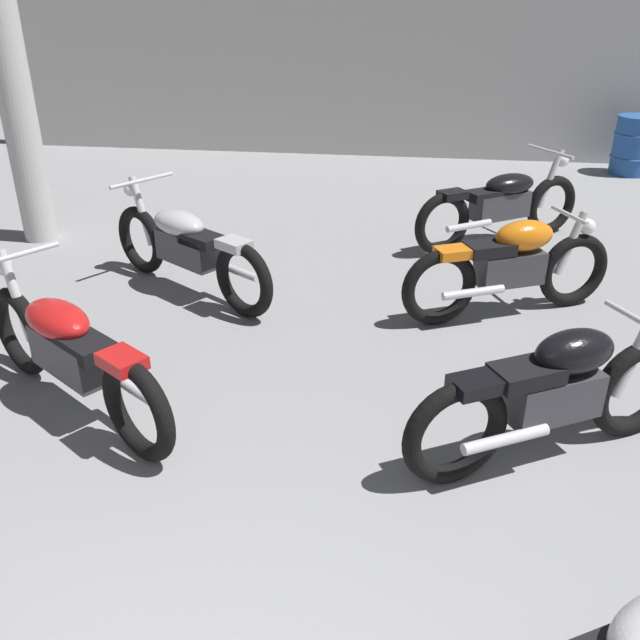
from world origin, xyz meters
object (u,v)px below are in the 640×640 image
object	(u,v)px
support_pillar	(14,91)
motorcycle_left_row_2	(187,246)
motorcycle_right_row_3	(501,203)
oil_drum	(633,145)
motorcycle_left_row_1	(69,351)
motorcycle_right_row_1	(555,392)
motorcycle_right_row_2	(511,265)

from	to	relation	value
support_pillar	motorcycle_left_row_2	distance (m)	2.70
support_pillar	motorcycle_left_row_2	xyz separation A→B (m)	(2.13, -1.20, -1.15)
motorcycle_right_row_3	oil_drum	bearing A→B (deg)	56.41
support_pillar	oil_drum	xyz separation A→B (m)	(7.32, 3.90, -1.18)
motorcycle_left_row_1	motorcycle_right_row_1	bearing A→B (deg)	-1.60
motorcycle_right_row_3	motorcycle_left_row_2	bearing A→B (deg)	-149.46
motorcycle_right_row_2	oil_drum	distance (m)	5.68
support_pillar	motorcycle_right_row_3	distance (m)	5.25
motorcycle_left_row_1	motorcycle_right_row_1	size ratio (longest dim) A/B	1.04
support_pillar	motorcycle_right_row_2	world-z (taller)	support_pillar
motorcycle_right_row_1	motorcycle_right_row_3	size ratio (longest dim) A/B	0.96
motorcycle_right_row_1	motorcycle_left_row_2	bearing A→B (deg)	144.55
motorcycle_right_row_3	oil_drum	xyz separation A→B (m)	(2.22, 3.35, -0.03)
oil_drum	motorcycle_right_row_1	bearing A→B (deg)	-107.58
motorcycle_left_row_1	motorcycle_right_row_2	distance (m)	3.59
support_pillar	motorcycle_right_row_3	world-z (taller)	support_pillar
motorcycle_left_row_2	support_pillar	bearing A→B (deg)	150.60
motorcycle_right_row_2	support_pillar	bearing A→B (deg)	165.69
motorcycle_right_row_2	motorcycle_right_row_3	xyz separation A→B (m)	(0.09, 1.83, -0.01)
motorcycle_right_row_3	oil_drum	world-z (taller)	motorcycle_right_row_3
motorcycle_left_row_2	motorcycle_right_row_2	size ratio (longest dim) A/B	1.01
motorcycle_right_row_1	oil_drum	bearing A→B (deg)	72.42
motorcycle_left_row_1	motorcycle_left_row_2	size ratio (longest dim) A/B	0.99
oil_drum	motorcycle_left_row_1	bearing A→B (deg)	-127.03
support_pillar	motorcycle_right_row_2	distance (m)	5.29
motorcycle_right_row_1	motorcycle_right_row_2	world-z (taller)	same
support_pillar	motorcycle_left_row_1	size ratio (longest dim) A/B	1.73
support_pillar	motorcycle_right_row_3	bearing A→B (deg)	6.22
support_pillar	motorcycle_left_row_2	bearing A→B (deg)	-29.40
motorcycle_left_row_2	motorcycle_right_row_3	distance (m)	3.45
support_pillar	motorcycle_left_row_1	bearing A→B (deg)	-58.31
motorcycle_right_row_1	support_pillar	bearing A→B (deg)	147.00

